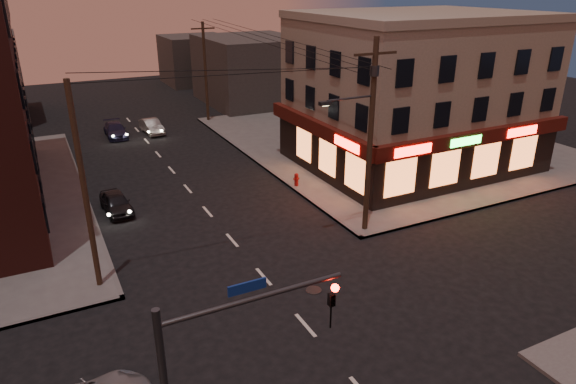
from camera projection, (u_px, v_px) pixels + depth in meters
ground at (305, 325)px, 20.15m from camera, size 120.00×120.00×0.00m
sidewalk_ne at (385, 140)px, 43.30m from camera, size 24.00×28.00×0.15m
pizza_building at (415, 92)px, 35.83m from camera, size 15.85×12.85×10.50m
bg_building_ne_a at (252, 70)px, 56.00m from camera, size 10.00×12.00×7.00m
bg_building_ne_b at (196, 60)px, 66.90m from camera, size 8.00×8.00×6.00m
utility_pole_main at (369, 128)px, 25.52m from camera, size 4.20×0.44×10.00m
utility_pole_far at (206, 72)px, 47.61m from camera, size 0.26×0.26×9.00m
utility_pole_west at (84, 190)px, 20.90m from camera, size 0.24×0.24×9.00m
traffic_signal at (211, 380)px, 11.62m from camera, size 4.49×0.32×6.47m
sedan_near at (116, 203)px, 29.78m from camera, size 1.65×3.60×1.20m
sedan_mid at (152, 126)px, 45.31m from camera, size 1.58×3.80×1.22m
sedan_far at (115, 130)px, 44.23m from camera, size 1.73×4.11×1.19m
fire_hydrant at (296, 179)px, 33.30m from camera, size 0.37×0.37×0.86m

